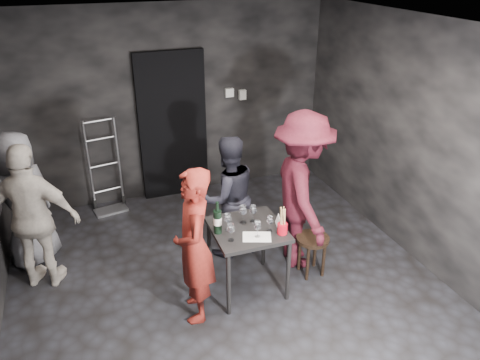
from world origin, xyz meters
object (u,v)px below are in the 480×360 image
object	(u,v)px
hand_truck	(109,194)
stool	(312,244)
tasting_table	(248,236)
woman_black	(228,198)
breadstick_cup	(283,221)
bystander_grey	(22,197)
bystander_cream	(33,213)
wine_bottle	(218,221)
man_maroon	(303,176)
server_red	(194,243)

from	to	relation	value
hand_truck	stool	bearing A→B (deg)	-59.79
tasting_table	woman_black	bearing A→B (deg)	87.27
tasting_table	breadstick_cup	world-z (taller)	breadstick_cup
hand_truck	bystander_grey	world-z (taller)	bystander_grey
hand_truck	bystander_cream	distance (m)	1.77
woman_black	wine_bottle	xyz separation A→B (m)	(-0.34, -0.69, 0.16)
bystander_grey	man_maroon	bearing A→B (deg)	117.75
bystander_grey	stool	bearing A→B (deg)	113.43
bystander_grey	bystander_cream	bearing A→B (deg)	62.78
server_red	bystander_grey	xyz separation A→B (m)	(-1.54, 1.51, 0.01)
tasting_table	woman_black	xyz separation A→B (m)	(0.03, 0.72, 0.07)
bystander_cream	bystander_grey	size ratio (longest dim) A/B	1.04
woman_black	bystander_cream	distance (m)	2.07
hand_truck	stool	size ratio (longest dim) A/B	2.77
stool	bystander_grey	world-z (taller)	bystander_grey
hand_truck	woman_black	distance (m)	2.05
server_red	man_maroon	world-z (taller)	man_maroon
wine_bottle	breadstick_cup	world-z (taller)	wine_bottle
wine_bottle	hand_truck	bearing A→B (deg)	111.44
tasting_table	woman_black	size ratio (longest dim) A/B	0.52
wine_bottle	breadstick_cup	distance (m)	0.64
bystander_cream	wine_bottle	xyz separation A→B (m)	(1.71, -0.82, 0.01)
bystander_grey	tasting_table	bearing A→B (deg)	106.42
bystander_cream	breadstick_cup	bearing A→B (deg)	177.55
bystander_cream	breadstick_cup	world-z (taller)	bystander_cream
woman_black	wine_bottle	distance (m)	0.79
hand_truck	breadstick_cup	distance (m)	2.97
man_maroon	wine_bottle	xyz separation A→B (m)	(-1.05, -0.23, -0.21)
breadstick_cup	bystander_grey	bearing A→B (deg)	147.68
tasting_table	man_maroon	bearing A→B (deg)	19.22
wine_bottle	tasting_table	bearing A→B (deg)	-4.45
tasting_table	woman_black	distance (m)	0.72
server_red	bystander_cream	world-z (taller)	bystander_cream
man_maroon	stool	bearing A→B (deg)	-164.61
breadstick_cup	stool	bearing A→B (deg)	23.23
woman_black	bystander_cream	xyz separation A→B (m)	(-2.06, 0.13, 0.15)
woman_black	bystander_grey	world-z (taller)	bystander_grey
hand_truck	bystander_cream	world-z (taller)	bystander_cream
bystander_grey	wine_bottle	size ratio (longest dim) A/B	4.88
stool	breadstick_cup	size ratio (longest dim) A/B	1.51
tasting_table	wine_bottle	world-z (taller)	wine_bottle
bystander_cream	man_maroon	bearing A→B (deg)	-169.82
woman_black	bystander_grey	distance (m)	2.27
breadstick_cup	wine_bottle	bearing A→B (deg)	158.07
woman_black	breadstick_cup	size ratio (longest dim) A/B	4.64
stool	woman_black	world-z (taller)	woman_black
bystander_grey	breadstick_cup	distance (m)	2.88
hand_truck	tasting_table	distance (m)	2.60
bystander_grey	breadstick_cup	xyz separation A→B (m)	(2.43, -1.54, 0.05)
woman_black	stool	bearing A→B (deg)	128.62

